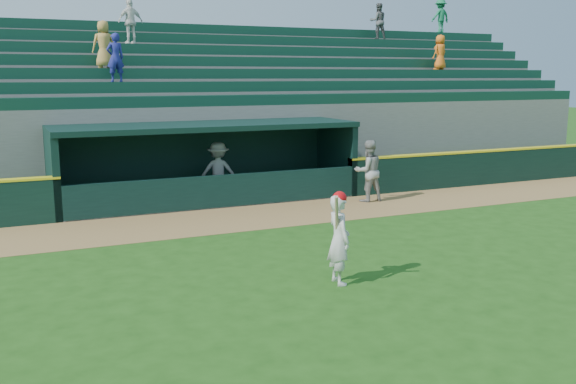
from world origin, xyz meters
The scene contains 9 objects.
ground centered at (0.00, 0.00, 0.00)m, with size 120.00×120.00×0.00m, color #1F4B12.
warning_track centered at (0.00, 4.90, 0.01)m, with size 40.00×3.00×0.01m, color olive.
field_wall_right centered at (12.25, 6.55, 0.60)m, with size 15.50×0.30×1.20m, color black.
wall_stripe_right centered at (12.25, 6.55, 1.23)m, with size 15.50×0.32×0.06m, color yellow.
dugout_player_front centered at (4.58, 5.55, 0.97)m, with size 0.94×0.73×1.94m, color #969691.
dugout_player_inside centered at (0.33, 7.64, 0.93)m, with size 1.21×0.69×1.87m, color #9A9995.
dugout centered at (0.00, 8.00, 1.36)m, with size 9.40×2.80×2.46m.
stands centered at (0.01, 12.58, 2.39)m, with size 34.50×6.25×7.54m.
batter_at_plate centered at (-0.22, -1.21, 0.90)m, with size 0.57×0.78×1.81m.
Camera 1 is at (-6.01, -11.53, 3.93)m, focal length 40.00 mm.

